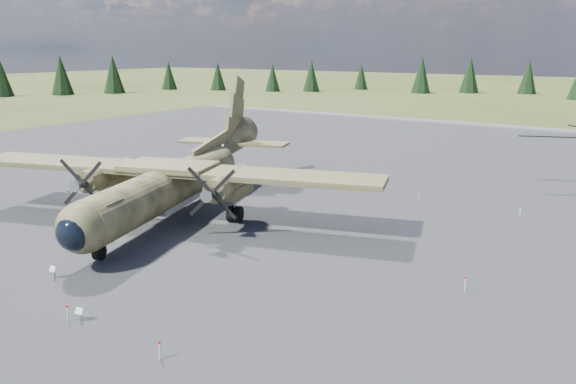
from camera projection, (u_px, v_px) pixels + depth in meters
The scene contains 7 objects.
ground at pixel (222, 236), 38.17m from camera, with size 500.00×500.00×0.00m, color brown.
apron at pixel (300, 203), 46.26m from camera, with size 120.00×120.00×0.04m, color slate.
transport_plane at pixel (176, 176), 42.37m from camera, with size 31.39×27.99×10.50m.
info_placard_left at pixel (53, 270), 30.96m from camera, with size 0.47×0.21×0.73m.
info_placard_right at pixel (80, 312), 26.10m from camera, with size 0.46×0.24×0.68m.
barrier_fence at pixel (215, 228), 38.22m from camera, with size 33.12×29.62×0.85m.
treeline at pixel (208, 196), 29.44m from camera, with size 288.84×291.61×10.93m.
Camera 1 is at (23.66, -27.80, 12.39)m, focal length 35.00 mm.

